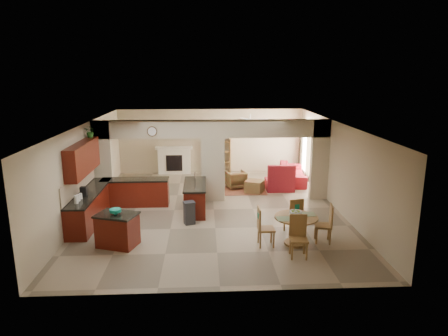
{
  "coord_description": "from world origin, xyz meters",
  "views": [
    {
      "loc": [
        -0.3,
        -12.31,
        4.35
      ],
      "look_at": [
        0.35,
        0.3,
        1.31
      ],
      "focal_mm": 32.0,
      "sensor_mm": 36.0,
      "label": 1
    }
  ],
  "objects_px": {
    "dining_table": "(296,226)",
    "armchair": "(236,180)",
    "kitchen_island": "(118,230)",
    "sofa": "(293,173)"
  },
  "relations": [
    {
      "from": "sofa",
      "to": "armchair",
      "type": "relative_size",
      "value": 3.33
    },
    {
      "from": "dining_table",
      "to": "armchair",
      "type": "distance_m",
      "value": 5.38
    },
    {
      "from": "kitchen_island",
      "to": "sofa",
      "type": "height_order",
      "value": "kitchen_island"
    },
    {
      "from": "kitchen_island",
      "to": "sofa",
      "type": "distance_m",
      "value": 8.29
    },
    {
      "from": "armchair",
      "to": "dining_table",
      "type": "bearing_deg",
      "value": 87.76
    },
    {
      "from": "dining_table",
      "to": "armchair",
      "type": "height_order",
      "value": "dining_table"
    },
    {
      "from": "sofa",
      "to": "armchair",
      "type": "bearing_deg",
      "value": 115.99
    },
    {
      "from": "kitchen_island",
      "to": "armchair",
      "type": "height_order",
      "value": "kitchen_island"
    },
    {
      "from": "kitchen_island",
      "to": "dining_table",
      "type": "height_order",
      "value": "kitchen_island"
    },
    {
      "from": "armchair",
      "to": "sofa",
      "type": "bearing_deg",
      "value": -175.95
    }
  ]
}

